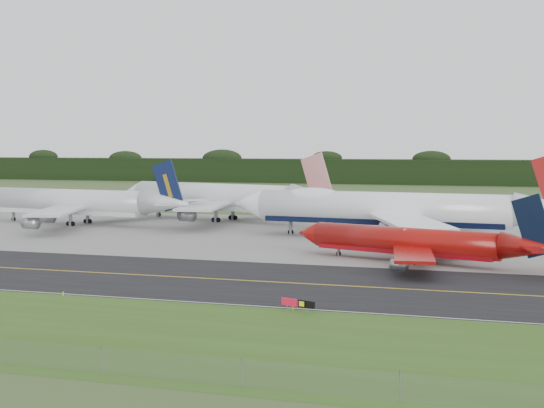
{
  "coord_description": "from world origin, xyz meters",
  "views": [
    {
      "loc": [
        24.42,
        -101.74,
        18.45
      ],
      "look_at": [
        -12.53,
        22.0,
        8.61
      ],
      "focal_mm": 50.0,
      "sensor_mm": 36.0,
      "label": 1
    }
  ],
  "objects_px": {
    "jet_star_tail": "(224,198)",
    "jet_ba_747": "(394,209)",
    "jet_navy_gold": "(78,203)",
    "taxiway_sign": "(298,303)",
    "jet_red_737": "(418,243)"
  },
  "relations": [
    {
      "from": "jet_star_tail",
      "to": "jet_ba_747",
      "type": "bearing_deg",
      "value": -29.48
    },
    {
      "from": "jet_navy_gold",
      "to": "taxiway_sign",
      "type": "xyz_separation_m",
      "value": [
        73.74,
        -77.04,
        -4.09
      ]
    },
    {
      "from": "jet_red_737",
      "to": "jet_navy_gold",
      "type": "distance_m",
      "value": 90.71
    },
    {
      "from": "taxiway_sign",
      "to": "jet_red_737",
      "type": "bearing_deg",
      "value": 77.2
    },
    {
      "from": "jet_red_737",
      "to": "taxiway_sign",
      "type": "xyz_separation_m",
      "value": [
        -9.13,
        -40.18,
        -2.22
      ]
    },
    {
      "from": "jet_navy_gold",
      "to": "taxiway_sign",
      "type": "height_order",
      "value": "jet_navy_gold"
    },
    {
      "from": "jet_navy_gold",
      "to": "jet_star_tail",
      "type": "xyz_separation_m",
      "value": [
        29.88,
        17.96,
        0.59
      ]
    },
    {
      "from": "jet_navy_gold",
      "to": "taxiway_sign",
      "type": "bearing_deg",
      "value": -46.25
    },
    {
      "from": "taxiway_sign",
      "to": "jet_ba_747",
      "type": "bearing_deg",
      "value": 88.82
    },
    {
      "from": "jet_ba_747",
      "to": "jet_star_tail",
      "type": "xyz_separation_m",
      "value": [
        -45.29,
        25.6,
        -0.31
      ]
    },
    {
      "from": "jet_star_tail",
      "to": "taxiway_sign",
      "type": "height_order",
      "value": "jet_star_tail"
    },
    {
      "from": "jet_red_737",
      "to": "jet_star_tail",
      "type": "relative_size",
      "value": 0.67
    },
    {
      "from": "jet_red_737",
      "to": "taxiway_sign",
      "type": "bearing_deg",
      "value": -102.8
    },
    {
      "from": "jet_red_737",
      "to": "jet_navy_gold",
      "type": "height_order",
      "value": "jet_navy_gold"
    },
    {
      "from": "jet_red_737",
      "to": "taxiway_sign",
      "type": "height_order",
      "value": "jet_red_737"
    }
  ]
}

